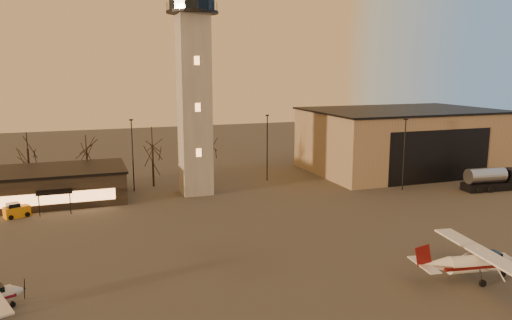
% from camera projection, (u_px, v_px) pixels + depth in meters
% --- Properties ---
extents(ground, '(220.00, 220.00, 0.00)m').
position_uv_depth(ground, '(277.00, 277.00, 41.28)').
color(ground, '#3D3A38').
rests_on(ground, ground).
extents(control_tower, '(6.80, 6.80, 32.60)m').
position_uv_depth(control_tower, '(194.00, 74.00, 66.08)').
color(control_tower, gray).
rests_on(control_tower, ground).
extents(hangar, '(30.60, 20.60, 10.30)m').
position_uv_depth(hangar, '(401.00, 140.00, 83.66)').
color(hangar, '#9C8366').
rests_on(hangar, ground).
extents(terminal, '(25.40, 12.20, 4.30)m').
position_uv_depth(terminal, '(23.00, 187.00, 63.27)').
color(terminal, black).
rests_on(terminal, ground).
extents(light_poles, '(58.50, 12.25, 10.14)m').
position_uv_depth(light_poles, '(197.00, 153.00, 69.17)').
color(light_poles, black).
rests_on(light_poles, ground).
extents(tree_row, '(37.20, 9.20, 8.80)m').
position_uv_depth(tree_row, '(88.00, 146.00, 71.95)').
color(tree_row, black).
rests_on(tree_row, ground).
extents(cessna_front, '(9.68, 12.20, 3.35)m').
position_uv_depth(cessna_front, '(478.00, 266.00, 40.75)').
color(cessna_front, silver).
rests_on(cessna_front, ground).
extents(fuel_truck, '(8.88, 3.45, 3.22)m').
position_uv_depth(fuel_truck, '(492.00, 181.00, 70.62)').
color(fuel_truck, black).
rests_on(fuel_truck, ground).
extents(service_cart, '(3.06, 2.51, 1.72)m').
position_uv_depth(service_cart, '(16.00, 211.00, 57.88)').
color(service_cart, orange).
rests_on(service_cart, ground).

